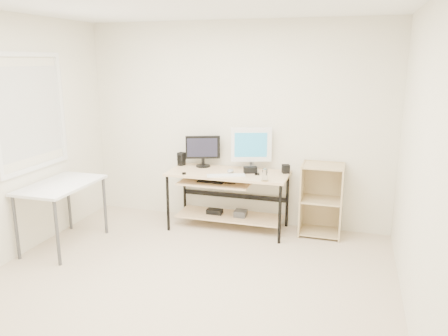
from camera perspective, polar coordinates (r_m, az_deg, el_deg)
room at (r=3.91m, az=-7.97°, el=1.99°), size 4.01×4.01×2.62m
desk at (r=5.53m, az=0.32°, el=-2.62°), size 1.50×0.65×0.75m
side_table at (r=5.31m, az=-20.49°, el=-2.76°), size 0.60×1.00×0.75m
shelf_unit at (r=5.52m, az=12.63°, el=-3.96°), size 0.50×0.40×0.90m
black_monitor at (r=5.70m, az=-2.78°, el=2.48°), size 0.44×0.20×0.41m
white_imac at (r=5.50m, az=3.58°, el=2.91°), size 0.50×0.21×0.55m
keyboard at (r=5.27m, az=0.26°, el=-0.99°), size 0.48×0.29×0.02m
mouse at (r=5.43m, az=0.83°, el=-0.39°), size 0.08×0.13×0.04m
center_speaker at (r=5.42m, az=3.45°, el=-0.25°), size 0.18×0.13×0.08m
speaker_left at (r=5.83m, az=-5.57°, el=1.23°), size 0.11×0.11×0.17m
speaker_right at (r=5.46m, az=8.08°, el=-0.11°), size 0.11×0.11×0.11m
audio_controller at (r=5.81m, az=-5.72°, el=0.99°), size 0.07×0.04×0.14m
volume_puck at (r=5.38m, az=-5.25°, el=-0.72°), size 0.07×0.07×0.02m
smartphone at (r=5.37m, az=4.34°, el=-0.78°), size 0.08×0.12×0.01m
coaster at (r=5.09m, az=5.35°, el=-1.65°), size 0.12×0.12×0.01m
drinking_glass at (r=5.07m, az=5.37°, el=-0.88°), size 0.09×0.09×0.14m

